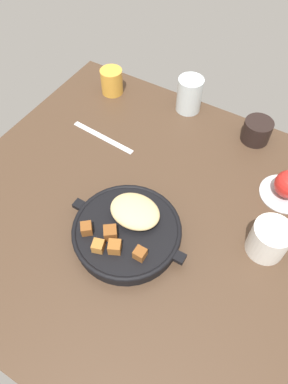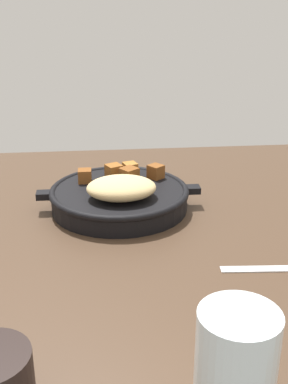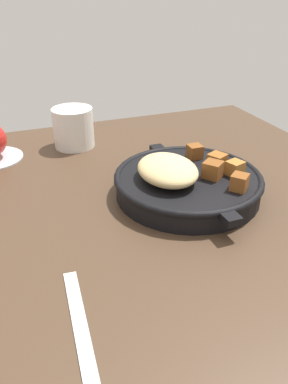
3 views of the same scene
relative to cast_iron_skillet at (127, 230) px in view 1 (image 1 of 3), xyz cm
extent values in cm
cube|color=#473323|center=(-3.08, 8.09, -3.93)|extent=(92.66, 89.81, 2.40)
cylinder|color=black|center=(0.05, -0.34, -0.86)|extent=(24.61, 24.61, 3.74)
torus|color=black|center=(0.05, -0.34, 0.71)|extent=(25.32, 25.32, 1.20)
cube|color=black|center=(13.56, -0.34, 0.45)|extent=(2.64, 2.40, 1.20)
cube|color=black|center=(-13.46, -0.34, 0.45)|extent=(2.64, 2.40, 1.20)
ellipsoid|color=#DBBC7F|center=(-0.13, 3.63, 2.84)|extent=(12.04, 9.52, 3.66)
cube|color=#935623|center=(0.73, -6.17, 2.37)|extent=(3.60, 3.58, 2.71)
cube|color=brown|center=(-2.02, -3.76, 2.41)|extent=(3.99, 3.97, 2.80)
cube|color=brown|center=(-7.25, -5.56, 2.30)|extent=(3.52, 3.54, 2.57)
cube|color=brown|center=(6.23, -4.69, 2.24)|extent=(2.48, 2.47, 2.46)
cube|color=#A86B2D|center=(-2.50, -7.77, 2.23)|extent=(3.09, 3.15, 2.44)
cylinder|color=#B7BABF|center=(28.09, 30.75, -2.43)|extent=(12.55, 12.55, 0.60)
cube|color=silver|center=(-23.63, 23.72, -2.55)|extent=(21.22, 3.16, 0.36)
cylinder|color=black|center=(14.53, 45.74, 0.51)|extent=(8.07, 8.07, 6.48)
cylinder|color=silver|center=(28.89, 13.16, 1.55)|extent=(8.76, 8.76, 8.58)
cylinder|color=silver|center=(-8.00, 47.78, 2.64)|extent=(7.61, 7.61, 10.76)
cylinder|color=gold|center=(-32.86, 42.70, 1.28)|extent=(6.98, 6.98, 8.02)
camera|label=1|loc=(24.03, -32.97, 70.35)|focal=32.73mm
camera|label=2|loc=(4.02, 82.71, 34.10)|focal=46.27mm
camera|label=3|loc=(-52.63, 27.88, 30.80)|focal=36.64mm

